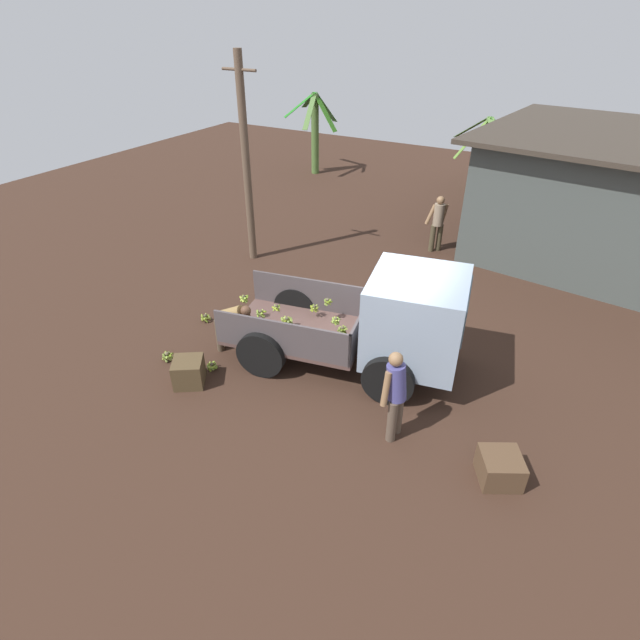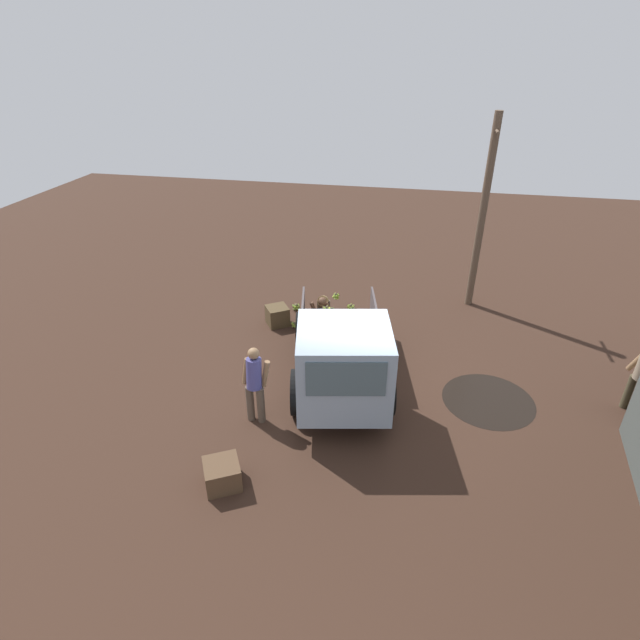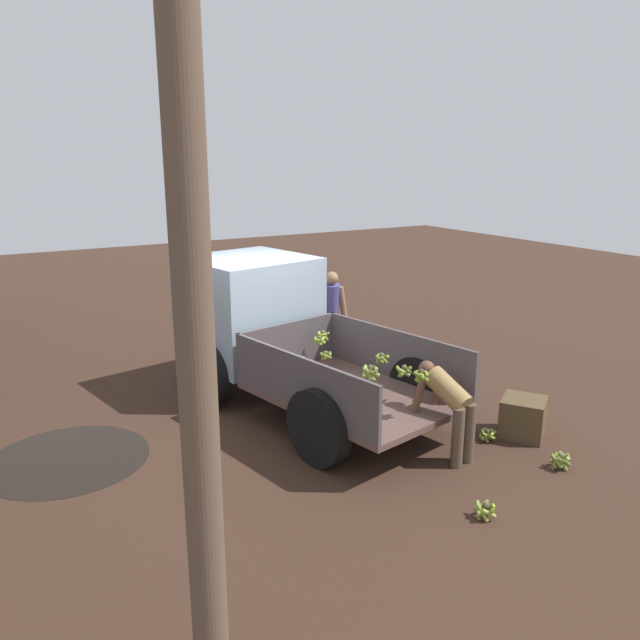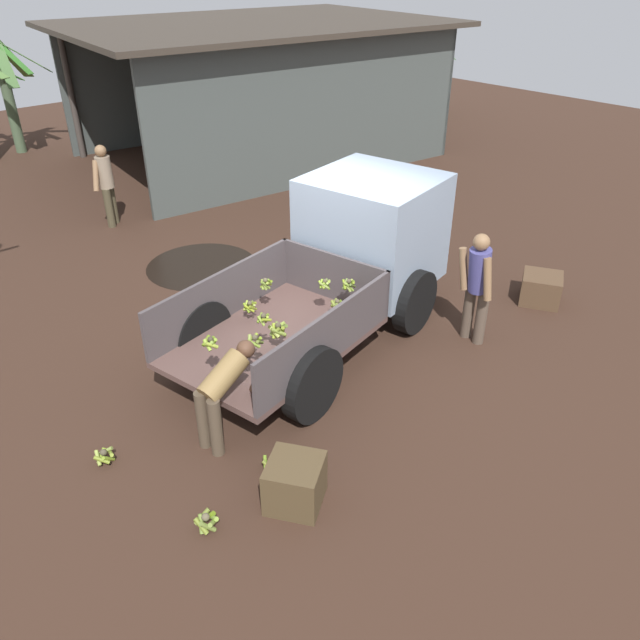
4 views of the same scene
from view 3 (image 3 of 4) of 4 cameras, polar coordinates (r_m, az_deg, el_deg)
name	(u,v)px [view 3 (image 3 of 4)]	position (r m, az deg, el deg)	size (l,w,h in m)	color
ground	(266,403)	(9.50, -4.99, -7.56)	(36.00, 36.00, 0.00)	#38241A
mud_patch_0	(68,459)	(8.43, -22.08, -11.69)	(1.95, 1.95, 0.01)	black
cargo_truck	(265,324)	(9.56, -5.09, -0.32)	(4.77, 2.71, 2.09)	brown
utility_pole	(195,342)	(3.24, -11.35, -1.98)	(0.98, 0.21, 5.29)	brown
person_foreground_visitor	(330,313)	(10.98, 0.96, 0.67)	(0.39, 0.62, 1.67)	brown
person_worker_loading	(449,403)	(7.77, 11.70, -7.47)	(0.82, 0.66, 1.15)	brown
banana_bunch_on_ground_0	(485,509)	(6.88, 14.87, -16.35)	(0.26, 0.26, 0.19)	#4B4431
banana_bunch_on_ground_1	(487,434)	(8.53, 15.06, -10.04)	(0.25, 0.24, 0.18)	brown
banana_bunch_on_ground_2	(560,460)	(8.10, 21.12, -11.82)	(0.24, 0.25, 0.21)	brown
wooden_crate_0	(523,417)	(8.75, 18.07, -8.46)	(0.55, 0.55, 0.52)	#4D3C25
wooden_crate_1	(288,327)	(12.69, -2.97, -0.65)	(0.60, 0.60, 0.46)	brown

